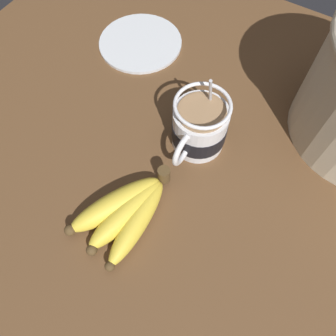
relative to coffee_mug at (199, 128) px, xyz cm
name	(u,v)px	position (x,y,z in cm)	size (l,w,h in cm)	color
table	(159,168)	(7.06, -3.56, -6.15)	(102.02, 102.02, 3.56)	brown
coffee_mug	(199,128)	(0.00, 0.00, 0.00)	(12.88, 9.14, 13.86)	silver
banana_bunch	(125,212)	(17.65, -2.79, -2.51)	(17.47, 11.38, 4.20)	#4C381E
small_plate	(140,42)	(-15.01, -21.91, -4.07)	(17.24, 17.24, 0.60)	silver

